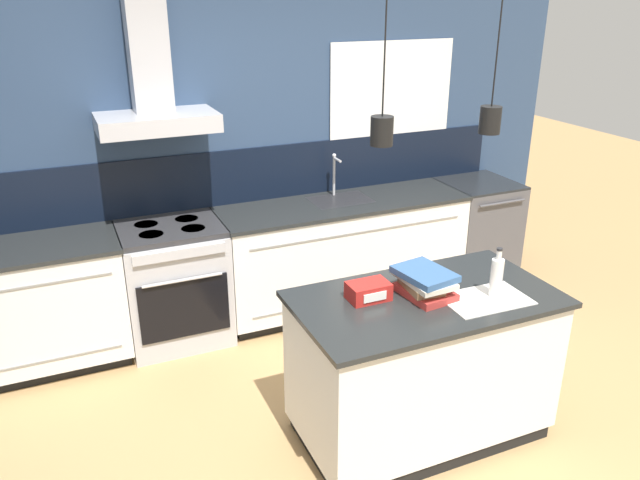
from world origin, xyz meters
TOP-DOWN VIEW (x-y plane):
  - ground_plane at (0.00, 0.00)m, footprint 16.00×16.00m
  - wall_back at (-0.04, 2.00)m, footprint 5.60×2.10m
  - counter_run_left at (-1.72, 1.69)m, footprint 1.31×0.64m
  - counter_run_sink at (0.67, 1.69)m, footprint 2.04×0.64m
  - oven_range at (-0.71, 1.69)m, footprint 0.73×0.66m
  - dishwasher at (1.99, 1.69)m, footprint 0.62×0.65m
  - kitchen_island at (0.38, 0.02)m, footprint 1.47×0.81m
  - bottle_on_island at (0.72, -0.13)m, footprint 0.07×0.07m
  - book_stack at (0.37, 0.04)m, footprint 0.29×0.35m
  - red_supply_box at (0.07, 0.12)m, footprint 0.23×0.15m
  - paper_pile at (0.66, -0.14)m, footprint 0.47×0.31m

SIDE VIEW (x-z plane):
  - ground_plane at x=0.00m, z-range 0.00..0.00m
  - dishwasher at x=1.99m, z-range 0.00..0.91m
  - oven_range at x=-0.71m, z-range 0.00..0.91m
  - kitchen_island at x=0.38m, z-range 0.00..0.91m
  - counter_run_left at x=-1.72m, z-range 0.01..0.92m
  - counter_run_sink at x=0.67m, z-range -0.17..1.09m
  - paper_pile at x=0.66m, z-range 0.91..0.92m
  - red_supply_box at x=0.07m, z-range 0.91..1.01m
  - book_stack at x=0.37m, z-range 0.91..1.07m
  - bottle_on_island at x=0.72m, z-range 0.88..1.18m
  - wall_back at x=-0.04m, z-range 0.06..2.66m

